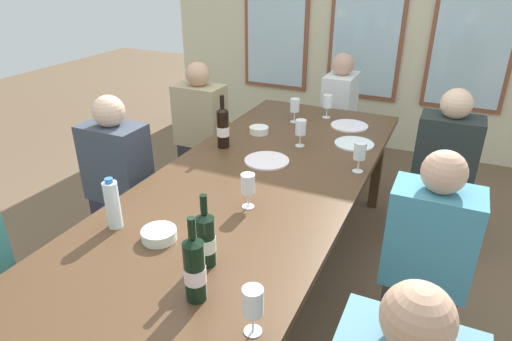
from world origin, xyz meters
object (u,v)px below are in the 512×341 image
Objects in this scene: dining_table at (251,193)px; seated_person_4 at (201,134)px; wine_glass_0 at (253,304)px; wine_glass_6 at (327,102)px; seated_person_1 at (425,266)px; tasting_bowl_1 at (259,130)px; white_plate_2 at (354,144)px; wine_bottle_0 at (206,239)px; wine_bottle_2 at (195,268)px; wine_glass_5 at (295,106)px; seated_person_5 at (442,175)px; white_plate_1 at (267,161)px; wine_glass_2 at (248,185)px; wine_glass_4 at (360,152)px; white_plate_0 at (349,126)px; tasting_bowl_0 at (159,234)px; seated_person_6 at (338,120)px; wine_bottle_1 at (223,127)px; water_bottle at (113,204)px; seated_person_0 at (120,186)px; wine_glass_1 at (301,129)px.

seated_person_4 is (-0.92, 0.99, -0.16)m from dining_table.
wine_glass_6 is at bearing 100.50° from wine_glass_0.
tasting_bowl_1 is at bearing 148.06° from seated_person_1.
wine_bottle_0 is (-0.23, -1.46, 0.11)m from white_plate_2.
wine_bottle_2 is at bearing -70.19° from wine_bottle_0.
wine_glass_5 is 1.10m from seated_person_5.
wine_glass_2 is (0.13, -0.52, 0.11)m from white_plate_1.
white_plate_1 is at bearing -170.17° from wine_glass_4.
white_plate_1 is (-0.29, -0.79, 0.00)m from white_plate_0.
white_plate_1 is 0.93m from tasting_bowl_0.
wine_glass_5 is (-0.33, 1.88, -0.01)m from wine_bottle_2.
tasting_bowl_0 is (-0.10, -0.92, 0.02)m from white_plate_1.
seated_person_5 reaches higher than white_plate_0.
seated_person_6 is at bearing 76.13° from tasting_bowl_1.
dining_table is 9.46× the size of wine_bottle_0.
wine_glass_2 is 1.52m from seated_person_5.
wine_bottle_1 is 1.40× the size of water_bottle.
wine_bottle_1 is 1.04m from tasting_bowl_0.
tasting_bowl_1 is at bearing -103.87° from seated_person_6.
wine_bottle_1 is 0.30× the size of seated_person_4.
seated_person_6 is at bearing 90.00° from dining_table.
wine_bottle_2 is 0.43m from tasting_bowl_0.
tasting_bowl_1 is 0.75× the size of wine_glass_6.
seated_person_6 is (0.13, 0.78, -0.33)m from wine_glass_5.
tasting_bowl_0 is 0.14× the size of seated_person_0.
wine_glass_4 is at bearing 72.07° from wine_bottle_0.
white_plate_0 and white_plate_1 have the same top height.
seated_person_0 and seated_person_6 have the same top height.
dining_table is at bearing -82.57° from wine_glass_5.
wine_glass_5 reaches higher than white_plate_2.
wine_glass_4 is at bearing 58.74° from tasting_bowl_0.
wine_bottle_2 is at bearing -102.57° from wine_glass_4.
wine_glass_2 is (0.03, -0.83, -0.00)m from wine_glass_1.
wine_glass_5 is (0.14, 0.32, 0.09)m from tasting_bowl_1.
wine_glass_1 is 1.00× the size of wine_glass_4.
seated_person_4 is (-1.12, 1.85, -0.34)m from wine_bottle_2.
wine_glass_4 is at bearing -27.18° from wine_glass_1.
wine_glass_1 is at bearing -87.17° from seated_person_6.
wine_bottle_2 is at bearing -85.70° from seated_person_6.
wine_bottle_1 is at bearing -111.03° from wine_glass_5.
wine_bottle_0 is 0.29m from tasting_bowl_0.
tasting_bowl_1 is 0.12× the size of seated_person_6.
tasting_bowl_0 reaches higher than white_plate_0.
seated_person_6 is at bearing 81.30° from water_bottle.
white_plate_2 is 1.04m from wine_glass_2.
wine_glass_1 is 0.16× the size of seated_person_0.
seated_person_1 is (1.29, 0.58, -0.33)m from water_bottle.
seated_person_0 is (-1.40, -0.39, -0.33)m from wine_glass_4.
tasting_bowl_0 is at bearing -0.08° from water_bottle.
seated_person_5 is at bearing 51.81° from water_bottle.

